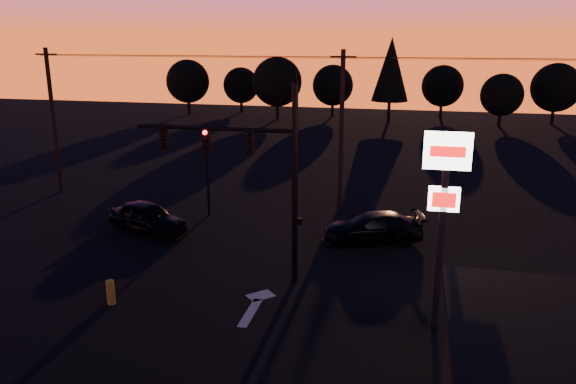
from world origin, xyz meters
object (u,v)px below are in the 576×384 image
traffic_signal_mast (255,162)px  car_left (147,217)px  pylon_sign (445,190)px  car_right (372,228)px  bollard (111,292)px  secondary_signal (207,165)px  suv_parked (565,362)px

traffic_signal_mast → car_left: 9.24m
pylon_sign → car_right: (-2.77, 7.80, -4.20)m
traffic_signal_mast → bollard: bearing=-143.6°
pylon_sign → car_left: (-14.13, 6.79, -4.15)m
traffic_signal_mast → secondary_signal: size_ratio=1.97×
traffic_signal_mast → car_left: size_ratio=1.91×
secondary_signal → car_left: secondary_signal is taller
car_left → suv_parked: (17.66, -9.47, -0.05)m
traffic_signal_mast → car_left: (-7.03, 4.30, -4.17)m
pylon_sign → secondary_signal: bearing=140.2°
pylon_sign → car_left: pylon_sign is taller
bollard → suv_parked: bearing=-6.4°
bollard → car_right: 12.59m
car_left → car_right: bearing=-62.4°
secondary_signal → pylon_sign: pylon_sign is taller
traffic_signal_mast → secondary_signal: traffic_signal_mast is taller
pylon_sign → suv_parked: (3.53, -2.68, -4.20)m
traffic_signal_mast → bollard: size_ratio=9.14×
car_left → pylon_sign: bearing=-93.2°
car_right → suv_parked: size_ratio=0.96×
secondary_signal → car_right: size_ratio=0.88×
car_left → car_right: (11.36, 1.01, -0.05)m
car_left → suv_parked: bearing=-95.7°
bollard → car_left: size_ratio=0.21×
car_left → bollard: bearing=-140.8°
secondary_signal → bollard: (0.20, -10.96, -2.39)m
bollard → suv_parked: suv_parked is taller
traffic_signal_mast → suv_parked: bearing=-26.0°
traffic_signal_mast → pylon_sign: (7.10, -2.49, -0.02)m
traffic_signal_mast → bollard: (-4.70, -3.46, -4.47)m
car_right → suv_parked: bearing=14.7°
suv_parked → car_right: bearing=100.1°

